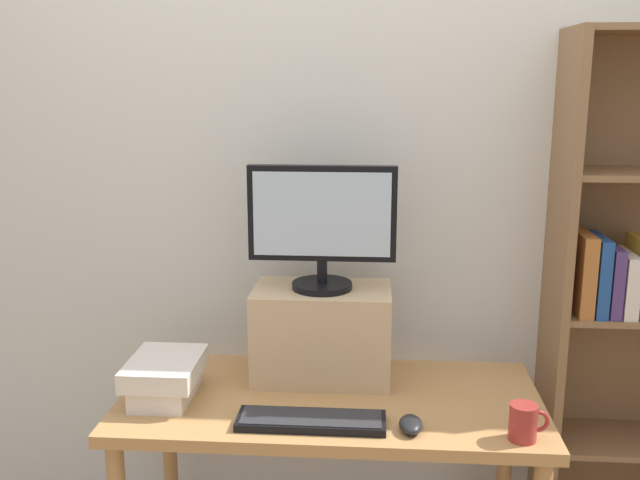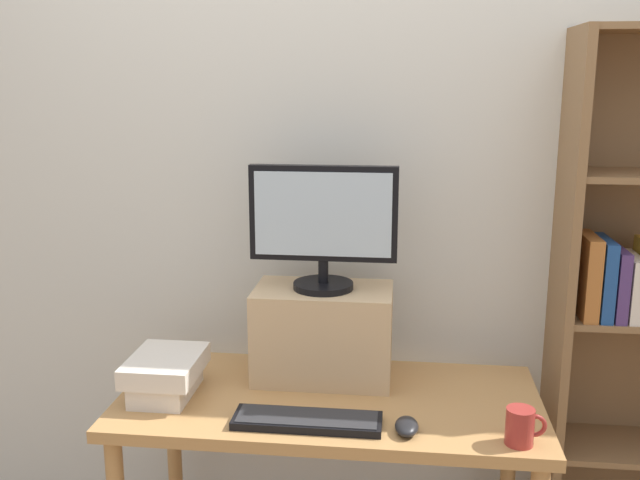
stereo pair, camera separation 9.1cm
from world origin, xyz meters
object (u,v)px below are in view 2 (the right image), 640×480
computer_monitor (323,223)px  book_stack (166,374)px  desk (329,423)px  coffee_mug (521,426)px  keyboard (307,420)px  riser_box (323,333)px  computer_mouse (407,426)px

computer_monitor → book_stack: (-0.46, -0.19, -0.44)m
desk → coffee_mug: size_ratio=11.90×
keyboard → coffee_mug: size_ratio=3.88×
desk → riser_box: (-0.04, 0.14, 0.24)m
desk → coffee_mug: 0.59m
desk → riser_box: riser_box is taller
computer_monitor → computer_mouse: computer_monitor is taller
coffee_mug → desk: bearing=156.6°
desk → keyboard: (-0.04, -0.19, 0.10)m
desk → riser_box: size_ratio=2.93×
computer_mouse → keyboard: bearing=177.2°
riser_box → book_stack: 0.50m
book_stack → coffee_mug: bearing=-10.0°
desk → computer_monitor: size_ratio=2.78×
computer_monitor → keyboard: size_ratio=1.10×
book_stack → coffee_mug: 1.03m
computer_mouse → coffee_mug: size_ratio=0.98×
coffee_mug → computer_monitor: bearing=146.6°
riser_box → computer_mouse: size_ratio=4.15×
computer_monitor → keyboard: computer_monitor is taller
computer_mouse → riser_box: bearing=127.8°
book_stack → coffee_mug: (1.02, -0.18, -0.02)m
riser_box → computer_monitor: (0.00, -0.00, 0.36)m
book_stack → riser_box: bearing=22.8°
computer_monitor → computer_mouse: (0.27, -0.34, -0.49)m
book_stack → desk: bearing=5.6°
keyboard → book_stack: 0.47m
computer_mouse → book_stack: size_ratio=0.39×
computer_monitor → computer_mouse: 0.65m
desk → computer_monitor: (-0.04, 0.14, 0.59)m
computer_monitor → desk: bearing=-76.2°
computer_mouse → coffee_mug: coffee_mug is taller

